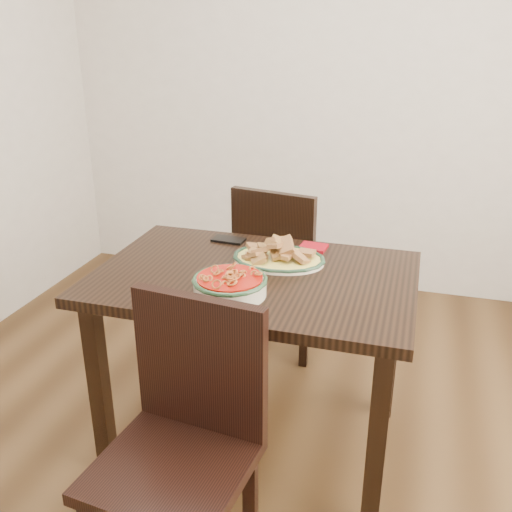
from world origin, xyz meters
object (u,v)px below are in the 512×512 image
(dining_table, at_px, (254,298))
(chair_far, at_px, (281,262))
(chair_near, at_px, (185,432))
(fish_plate, at_px, (279,251))
(noodle_bowl, at_px, (230,283))
(smartphone, at_px, (229,240))

(dining_table, height_order, chair_far, chair_far)
(chair_near, bearing_deg, chair_far, 98.13)
(fish_plate, distance_m, noodle_bowl, 0.34)
(chair_near, relative_size, smartphone, 6.53)
(chair_far, bearing_deg, dining_table, 105.68)
(chair_far, relative_size, fish_plate, 2.51)
(chair_near, bearing_deg, smartphone, 107.12)
(chair_far, distance_m, chair_near, 1.32)
(dining_table, distance_m, noodle_bowl, 0.25)
(dining_table, distance_m, chair_far, 0.72)
(dining_table, height_order, smartphone, smartphone)
(chair_near, xyz_separation_m, noodle_bowl, (0.00, 0.42, 0.29))
(dining_table, bearing_deg, noodle_bowl, -98.06)
(chair_far, bearing_deg, noodle_bowl, 102.66)
(dining_table, bearing_deg, chair_far, 95.71)
(dining_table, distance_m, chair_near, 0.63)
(dining_table, xyz_separation_m, noodle_bowl, (-0.03, -0.20, 0.15))
(dining_table, distance_m, smartphone, 0.37)
(dining_table, xyz_separation_m, chair_far, (-0.07, 0.70, -0.15))
(fish_plate, relative_size, noodle_bowl, 1.38)
(dining_table, relative_size, fish_plate, 3.31)
(dining_table, relative_size, noodle_bowl, 4.55)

